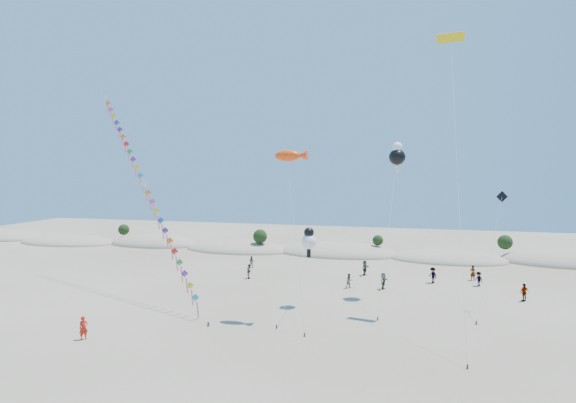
{
  "coord_description": "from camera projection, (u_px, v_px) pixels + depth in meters",
  "views": [
    {
      "loc": [
        10.94,
        -27.59,
        13.04
      ],
      "look_at": [
        0.15,
        14.0,
        10.1
      ],
      "focal_mm": 30.0,
      "sensor_mm": 36.0,
      "label": 1
    }
  ],
  "objects": [
    {
      "name": "ground",
      "position": [
        230.0,
        376.0,
        30.27
      ],
      "size": [
        160.0,
        160.0,
        0.0
      ],
      "primitive_type": "plane",
      "color": "#7E7057",
      "rests_on": "ground"
    },
    {
      "name": "dune_ridge",
      "position": [
        345.0,
        253.0,
        73.59
      ],
      "size": [
        145.3,
        11.49,
        5.57
      ],
      "color": "tan",
      "rests_on": "ground"
    },
    {
      "name": "kite_train",
      "position": [
        143.0,
        181.0,
        50.23
      ],
      "size": [
        21.33,
        16.5,
        22.54
      ],
      "color": "#3F2D1E",
      "rests_on": "ground"
    },
    {
      "name": "fish_kite",
      "position": [
        291.0,
        156.0,
        41.43
      ],
      "size": [
        3.78,
        5.23,
        14.67
      ],
      "color": "#3F2D1E",
      "rests_on": "ground"
    },
    {
      "name": "cartoon_kite_low",
      "position": [
        309.0,
        240.0,
        45.48
      ],
      "size": [
        1.91,
        7.99,
        7.5
      ],
      "color": "#3F2D1E",
      "rests_on": "ground"
    },
    {
      "name": "cartoon_kite_high",
      "position": [
        397.0,
        155.0,
        48.75
      ],
      "size": [
        2.19,
        9.83,
        15.74
      ],
      "color": "#3F2D1E",
      "rests_on": "ground"
    },
    {
      "name": "parafoil_kite",
      "position": [
        451.0,
        42.0,
        42.71
      ],
      "size": [
        2.46,
        14.15,
        25.16
      ],
      "color": "#3F2D1E",
      "rests_on": "ground"
    },
    {
      "name": "dark_kite",
      "position": [
        496.0,
        224.0,
        43.55
      ],
      "size": [
        3.27,
        6.15,
        10.99
      ],
      "color": "#3F2D1E",
      "rests_on": "ground"
    },
    {
      "name": "flyer_foreground",
      "position": [
        84.0,
        328.0,
        36.64
      ],
      "size": [
        0.73,
        0.79,
        1.81
      ],
      "primitive_type": "imported",
      "rotation": [
        0.0,
        0.0,
        0.97
      ],
      "color": "red",
      "rests_on": "ground"
    },
    {
      "name": "beachgoers",
      "position": [
        385.0,
        275.0,
        54.95
      ],
      "size": [
        32.12,
        9.21,
        1.81
      ],
      "color": "slate",
      "rests_on": "ground"
    }
  ]
}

